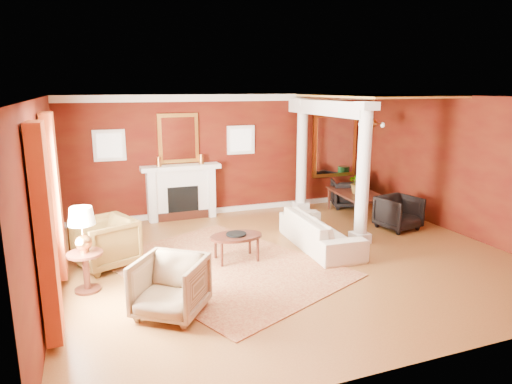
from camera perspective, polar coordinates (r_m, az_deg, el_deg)
name	(u,v)px	position (r m, az deg, el deg)	size (l,w,h in m)	color
ground	(290,258)	(8.49, 4.24, -8.22)	(8.00, 8.00, 0.00)	brown
room_shell	(292,149)	(7.99, 4.48, 5.40)	(8.04, 7.04, 2.92)	#571E0C
fireplace	(182,192)	(10.96, -9.29, 0.03)	(1.85, 0.42, 1.29)	white
overmantel_mirror	(178,138)	(10.88, -9.68, 6.63)	(0.95, 0.07, 1.15)	gold
flank_window_left	(109,145)	(10.72, -17.86, 5.56)	(0.70, 0.07, 0.70)	white
flank_window_right	(241,140)	(11.30, -1.90, 6.53)	(0.70, 0.07, 0.70)	white
left_window	(49,211)	(6.79, -24.46, -2.22)	(0.21, 2.55, 2.60)	white
column_front	(363,173)	(9.18, 13.27, 2.33)	(0.36, 0.36, 2.80)	white
column_back	(302,154)	(11.48, 5.76, 4.69)	(0.36, 0.36, 2.80)	white
header_beam	(325,108)	(10.40, 8.64, 10.37)	(0.30, 3.20, 0.32)	white
amber_ceiling	(374,96)	(10.88, 14.49, 11.53)	(2.30, 3.40, 0.04)	#EDA645
dining_mirror	(335,145)	(12.43, 9.82, 5.77)	(1.30, 0.07, 1.70)	gold
chandelier	(373,124)	(10.98, 14.37, 8.29)	(0.60, 0.62, 0.75)	#BF7C3C
crown_trim	(231,98)	(11.15, -3.17, 11.68)	(8.00, 0.08, 0.16)	white
base_trim	(232,209)	(11.55, -3.00, -2.14)	(8.00, 0.08, 0.12)	white
rug	(224,266)	(8.09, -4.06, -9.27)	(2.96, 3.95, 0.02)	maroon
sofa	(320,226)	(8.99, 8.03, -4.19)	(2.22, 0.65, 0.87)	#F4E5CD
armchair_leopard	(105,241)	(8.35, -18.39, -5.78)	(0.92, 0.87, 0.95)	black
armchair_stripe	(170,284)	(6.44, -10.68, -11.22)	(0.87, 0.82, 0.90)	tan
coffee_table	(236,238)	(8.22, -2.48, -5.71)	(0.95, 0.95, 0.48)	black
coffee_book	(235,230)	(8.11, -2.64, -4.79)	(0.16, 0.02, 0.22)	black
side_table	(83,237)	(7.35, -20.79, -5.24)	(0.53, 0.53, 1.33)	black
dining_table	(358,197)	(11.29, 12.61, -0.66)	(1.67, 0.59, 0.93)	black
dining_chair_near	(399,211)	(10.51, 17.41, -2.31)	(0.79, 0.74, 0.81)	black
dining_chair_far	(347,192)	(12.11, 11.33, -0.04)	(0.77, 0.72, 0.79)	black
green_urn	(362,192)	(12.50, 13.17, 0.05)	(0.37, 0.37, 0.88)	#144019
potted_plant	(359,171)	(11.06, 12.73, 2.62)	(0.48, 0.53, 0.42)	#26591E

